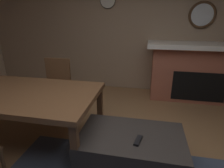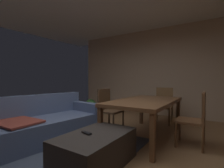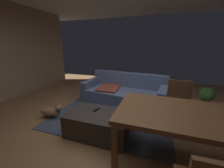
# 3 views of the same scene
# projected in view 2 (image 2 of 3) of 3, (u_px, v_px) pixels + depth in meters

# --- Properties ---
(floor) EXTENTS (8.31, 8.31, 0.00)m
(floor) POSITION_uv_depth(u_px,v_px,m) (88.00, 155.00, 2.47)
(floor) COLOR olive
(wall_right_window_side) EXTENTS (0.12, 5.96, 2.81)m
(wall_right_window_side) POSITION_uv_depth(u_px,v_px,m) (158.00, 72.00, 5.34)
(wall_right_window_side) COLOR #C4AA91
(wall_right_window_side) RESTS_ON ground
(area_rug) EXTENTS (2.60, 2.00, 0.01)m
(area_rug) POSITION_uv_depth(u_px,v_px,m) (61.00, 152.00, 2.54)
(area_rug) COLOR #3D475B
(area_rug) RESTS_ON ground
(couch) EXTENTS (2.29, 1.23, 0.83)m
(couch) POSITION_uv_depth(u_px,v_px,m) (39.00, 125.00, 3.06)
(couch) COLOR #4C5B7F
(couch) RESTS_ON ground
(ottoman_coffee_table) EXTENTS (1.10, 0.68, 0.42)m
(ottoman_coffee_table) POSITION_uv_depth(u_px,v_px,m) (96.00, 149.00, 2.16)
(ottoman_coffee_table) COLOR #2D2826
(ottoman_coffee_table) RESTS_ON ground
(tv_remote) EXTENTS (0.08, 0.17, 0.02)m
(tv_remote) POSITION_uv_depth(u_px,v_px,m) (86.00, 133.00, 2.14)
(tv_remote) COLOR black
(tv_remote) RESTS_ON ottoman_coffee_table
(dining_table) EXTENTS (1.88, 1.03, 0.74)m
(dining_table) POSITION_uv_depth(u_px,v_px,m) (145.00, 103.00, 3.23)
(dining_table) COLOR brown
(dining_table) RESTS_ON ground
(dining_chair_east) EXTENTS (0.47, 0.47, 0.93)m
(dining_chair_east) POSITION_uv_depth(u_px,v_px,m) (164.00, 103.00, 4.35)
(dining_chair_east) COLOR brown
(dining_chair_east) RESTS_ON ground
(dining_chair_south) EXTENTS (0.45, 0.45, 0.93)m
(dining_chair_south) POSITION_uv_depth(u_px,v_px,m) (196.00, 116.00, 2.74)
(dining_chair_south) COLOR brown
(dining_chair_south) RESTS_ON ground
(dining_chair_north) EXTENTS (0.45, 0.45, 0.93)m
(dining_chair_north) POSITION_uv_depth(u_px,v_px,m) (108.00, 107.00, 3.73)
(dining_chair_north) COLOR #513823
(dining_chair_north) RESTS_ON ground
(potted_plant) EXTENTS (0.36, 0.36, 0.53)m
(potted_plant) POSITION_uv_depth(u_px,v_px,m) (91.00, 106.00, 5.13)
(potted_plant) COLOR #474C51
(potted_plant) RESTS_ON ground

